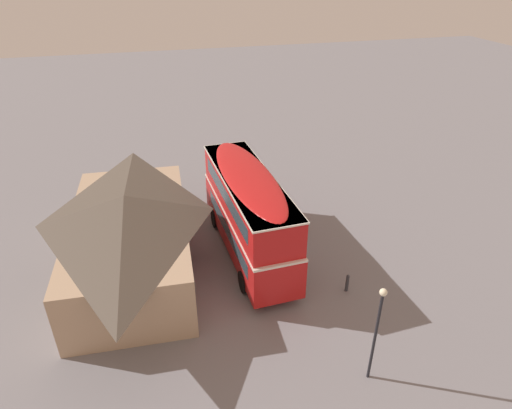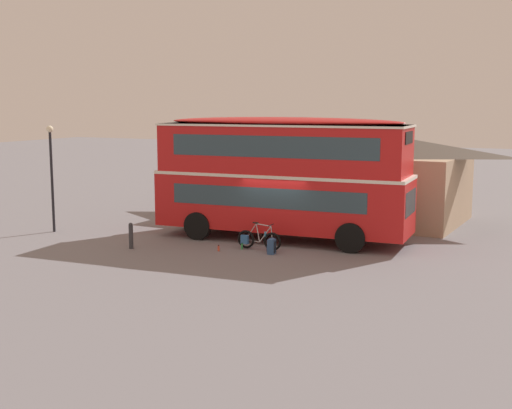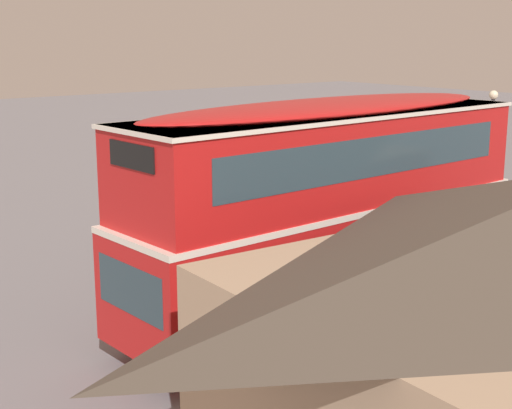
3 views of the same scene
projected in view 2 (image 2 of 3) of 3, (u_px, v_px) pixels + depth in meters
name	position (u px, v px, depth m)	size (l,w,h in m)	color
ground_plane	(279.00, 244.00, 25.88)	(120.00, 120.00, 0.00)	slate
double_decker_bus	(282.00, 173.00, 26.22)	(10.05, 3.01, 4.79)	black
touring_bicycle	(257.00, 240.00, 24.85)	(1.74, 0.47, 1.01)	black
backpack_on_ground	(272.00, 246.00, 24.12)	(0.32, 0.33, 0.59)	#2D4C7A
water_bottle_red_squeeze	(219.00, 248.00, 24.61)	(0.08, 0.08, 0.23)	#D84C33
water_bottle_green_metal	(242.00, 246.00, 24.89)	(0.07, 0.07, 0.25)	green
pub_building	(337.00, 171.00, 31.65)	(11.98, 6.65, 4.24)	tan
street_lamp	(51.00, 166.00, 27.92)	(0.28, 0.28, 4.41)	black
kerb_bollard	(131.00, 235.00, 24.99)	(0.16, 0.16, 0.97)	#333338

